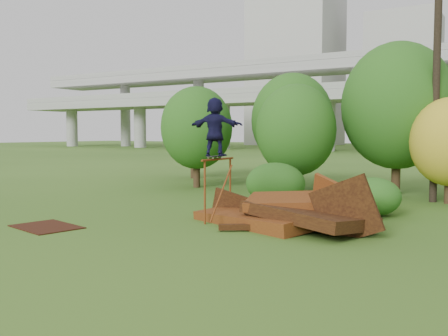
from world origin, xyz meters
The scene contains 16 objects.
ground centered at (0.00, 0.00, 0.00)m, with size 240.00×240.00×0.00m, color #2D5116.
scrap_pile centered at (1.21, 2.10, 0.37)m, with size 5.82×3.53×2.04m.
grind_rail centered at (-0.94, 1.88, 1.26)m, with size 0.07×1.77×1.90m.
skateboard centered at (-0.94, 1.72, 1.96)m, with size 0.19×0.71×0.07m.
skater centered at (-0.94, 1.72, 2.85)m, with size 1.62×0.51×1.74m, color #131235.
flat_plate centered at (-4.50, -1.59, 0.01)m, with size 1.94×1.39×0.03m, color black.
tree_0 centered at (-6.72, 9.21, 2.91)m, with size 3.50×3.50×4.93m.
tree_1 centered at (-2.95, 12.09, 3.30)m, with size 4.05×4.05×5.64m.
tree_2 centered at (-1.25, 8.56, 2.78)m, with size 3.34×3.34×4.71m.
tree_3 centered at (2.29, 11.18, 3.82)m, with size 4.70×4.70×6.53m.
tree_6 centered at (-9.70, 13.24, 3.12)m, with size 3.80×3.80×5.31m.
shrub_left centered at (-0.97, 6.00, 0.78)m, with size 2.26×2.08×1.56m, color #295516.
shrub_right centered at (2.89, 5.20, 0.62)m, with size 1.75×1.61×1.24m, color #295516.
utility_pole centered at (4.02, 9.64, 5.53)m, with size 1.40×0.28×10.91m.
building_left centered at (-38.00, 95.00, 17.50)m, with size 18.00×16.00×35.00m, color #9E9E99.
building_right centered at (-16.00, 102.00, 14.00)m, with size 14.00×14.00×28.00m, color #9E9E99.
Camera 1 is at (7.01, -10.91, 2.65)m, focal length 40.00 mm.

